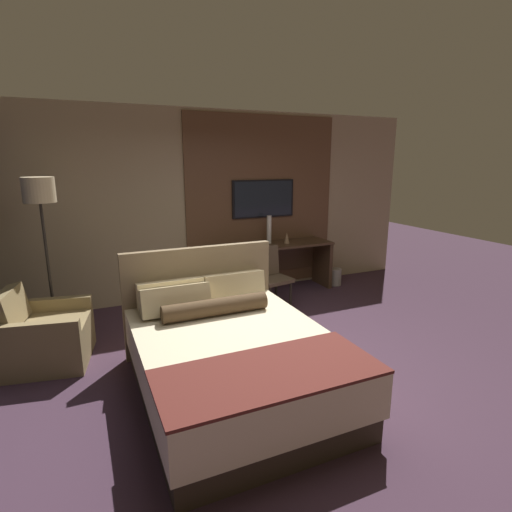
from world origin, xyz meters
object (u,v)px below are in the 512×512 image
Objects in this scene: desk_chair at (270,272)px; vase_tall at (269,229)px; waste_bin at (335,277)px; vase_short at (287,238)px; desk at (269,259)px; armchair_by_window at (45,337)px; floor_lamp at (40,204)px; bed at (231,356)px; tv at (263,199)px.

vase_tall is (0.32, 0.68, 0.49)m from desk_chair.
desk_chair is 3.12× the size of waste_bin.
desk_chair is at bearing -135.40° from vase_short.
desk_chair is at bearing -115.31° from desk.
armchair_by_window is (-3.14, -1.15, -0.26)m from desk.
floor_lamp is 3.20m from vase_tall.
waste_bin is (0.90, -0.07, -0.73)m from vase_short.
vase_short is at bearing -14.76° from desk.
desk is at bearing -59.23° from armchair_by_window.
desk_chair reaches higher than armchair_by_window.
bed is 2.77m from floor_lamp.
desk_chair is 1.99× the size of vase_tall.
bed is 1.08× the size of desk.
vase_tall reaches higher than bed.
desk_chair is 0.46× the size of floor_lamp.
floor_lamp reaches higher than bed.
vase_short is (0.25, -0.12, -0.13)m from vase_tall.
waste_bin is at bearing 4.61° from floor_lamp.
armchair_by_window is at bearing -94.95° from floor_lamp.
tv is at bearing 59.53° from bed.
desk is 3.36m from armchair_by_window.
vase_short is at bearing -48.36° from tv.
desk is at bearing -90.00° from tv.
floor_lamp reaches higher than desk.
waste_bin is at bearing 39.90° from bed.
waste_bin is at bearing -9.51° from vase_tall.
armchair_by_window reaches higher than desk.
vase_tall is (0.02, 0.05, 0.46)m from desk.
waste_bin is (1.17, -0.14, -0.40)m from desk.
vase_short is (3.35, 0.42, -0.72)m from floor_lamp.
vase_tall is (3.10, 0.54, -0.59)m from floor_lamp.
desk is 2.13× the size of armchair_by_window.
desk_chair is (-0.30, -0.63, -0.02)m from desk.
desk is 11.46× the size of vase_short.
tv is 1.21× the size of desk_chair.
bed is 3.04m from vase_short.
floor_lamp is (-1.51, 1.95, 1.25)m from bed.
vase_tall is (0.02, -0.18, -0.47)m from tv.
floor_lamp is at bearing -175.39° from waste_bin.
tv reaches higher than armchair_by_window.
bed is 7.73× the size of waste_bin.
tv is at bearing 162.17° from waste_bin.
floor_lamp is at bearing 127.78° from bed.
tv reaches higher than waste_bin.
bed is at bearing -122.54° from vase_tall.
bed is at bearing -118.70° from armchair_by_window.
tv is 2.40× the size of vase_tall.
floor_lamp is 10.76× the size of vase_short.
vase_tall is (1.59, 2.49, 0.66)m from bed.
tv is at bearing -55.58° from armchair_by_window.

